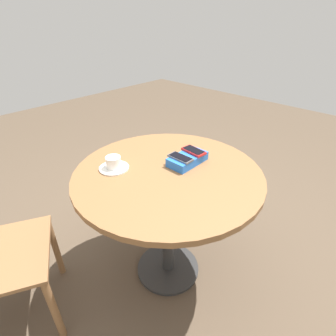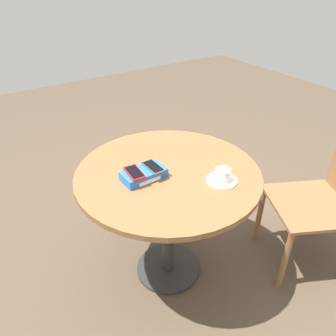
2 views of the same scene
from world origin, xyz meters
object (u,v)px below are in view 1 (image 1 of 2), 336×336
object	(u,v)px
round_table	(168,190)
phone_gray	(180,158)
saucer	(114,168)
phone_box	(187,159)
coffee_cup	(113,162)
phone_red	(194,151)

from	to	relation	value
round_table	phone_gray	xyz separation A→B (m)	(-0.08, 0.01, 0.17)
phone_gray	saucer	distance (m)	0.35
phone_box	phone_gray	distance (m)	0.06
phone_box	round_table	bearing A→B (deg)	-6.26
round_table	coffee_cup	bearing A→B (deg)	-52.71
phone_red	phone_gray	xyz separation A→B (m)	(0.10, -0.00, -0.00)
round_table	phone_box	bearing A→B (deg)	173.74
round_table	phone_box	size ratio (longest dim) A/B	4.39
saucer	coffee_cup	size ratio (longest dim) A/B	1.57
round_table	phone_gray	bearing A→B (deg)	172.94
phone_gray	saucer	xyz separation A→B (m)	(0.25, -0.23, -0.05)
coffee_cup	saucer	bearing A→B (deg)	56.81
phone_box	phone_red	distance (m)	0.06
round_table	saucer	distance (m)	0.31
phone_box	phone_gray	world-z (taller)	phone_gray
phone_gray	phone_box	bearing A→B (deg)	175.01
round_table	coffee_cup	size ratio (longest dim) A/B	9.87
phone_box	coffee_cup	distance (m)	0.39
saucer	round_table	bearing A→B (deg)	127.77
round_table	saucer	xyz separation A→B (m)	(0.17, -0.22, 0.12)
round_table	phone_red	distance (m)	0.25
phone_box	phone_red	world-z (taller)	phone_red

